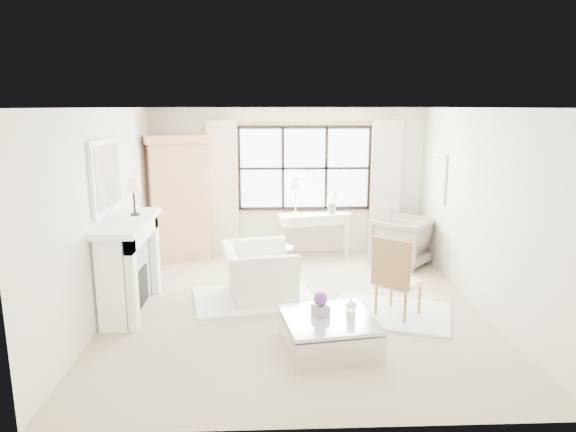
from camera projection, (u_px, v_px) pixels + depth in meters
name	position (u px, v px, depth m)	size (l,w,h in m)	color
floor	(296.00, 307.00, 7.10)	(5.50, 5.50, 0.00)	tan
ceiling	(297.00, 108.00, 6.54)	(5.50, 5.50, 0.00)	white
wall_back	(288.00, 182.00, 9.50)	(5.00, 5.00, 0.00)	silver
wall_front	(316.00, 280.00, 4.13)	(5.00, 5.00, 0.00)	beige
wall_left	(106.00, 213.00, 6.72)	(5.50, 5.50, 0.00)	silver
wall_right	(481.00, 210.00, 6.92)	(5.50, 5.50, 0.00)	beige
window_pane	(305.00, 168.00, 9.44)	(2.40, 0.02, 1.50)	white
window_frame	(305.00, 168.00, 9.43)	(2.50, 0.04, 1.50)	black
curtain_rod	(305.00, 120.00, 9.20)	(0.04, 0.04, 3.30)	gold
curtain_left	(223.00, 189.00, 9.38)	(0.55, 0.10, 2.47)	silver
curtain_right	(385.00, 188.00, 9.50)	(0.55, 0.10, 2.47)	beige
fireplace	(127.00, 264.00, 6.87)	(0.58, 1.66, 1.26)	white
mirror_frame	(106.00, 176.00, 6.62)	(0.05, 1.15, 0.95)	white
mirror_glass	(108.00, 176.00, 6.62)	(0.02, 1.00, 0.80)	#B4B8BF
art_frame	(439.00, 178.00, 8.53)	(0.04, 0.62, 0.82)	silver
art_canvas	(438.00, 178.00, 8.53)	(0.01, 0.52, 0.72)	beige
mantel_lamp	(133.00, 187.00, 6.92)	(0.22, 0.22, 0.51)	black
armoire	(178.00, 197.00, 9.12)	(1.30, 1.06, 2.24)	tan
console_table	(314.00, 235.00, 9.46)	(1.37, 0.77, 0.80)	white
console_lamp	(296.00, 183.00, 9.25)	(0.28, 0.28, 0.69)	#B1813D
orchid_plant	(333.00, 202.00, 9.33)	(0.23, 0.19, 0.42)	#59754E
side_table	(282.00, 257.00, 8.28)	(0.40, 0.40, 0.51)	white
rug_left	(254.00, 298.00, 7.38)	(1.69, 1.20, 0.03)	white
rug_right	(390.00, 313.00, 6.86)	(1.54, 1.16, 0.03)	white
club_armchair	(258.00, 272.00, 7.42)	(1.15, 1.00, 0.74)	white
wingback_chair	(402.00, 241.00, 8.96)	(0.89, 0.92, 0.84)	gray
french_chair	(397.00, 294.00, 6.70)	(0.68, 0.68, 1.08)	olive
coffee_table	(329.00, 333.00, 5.84)	(1.14, 1.14, 0.38)	silver
planter_box	(320.00, 311.00, 5.83)	(0.17, 0.17, 0.12)	gray
planter_flowers	(321.00, 299.00, 5.80)	(0.16, 0.16, 0.16)	#5D2F77
pillar_candle	(351.00, 315.00, 5.71)	(0.10, 0.10, 0.12)	beige
coffee_vase	(351.00, 304.00, 6.00)	(0.13, 0.13, 0.14)	silver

